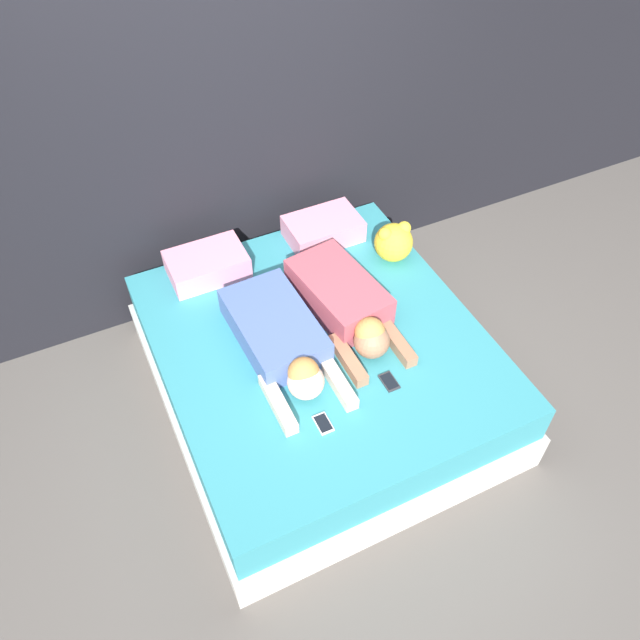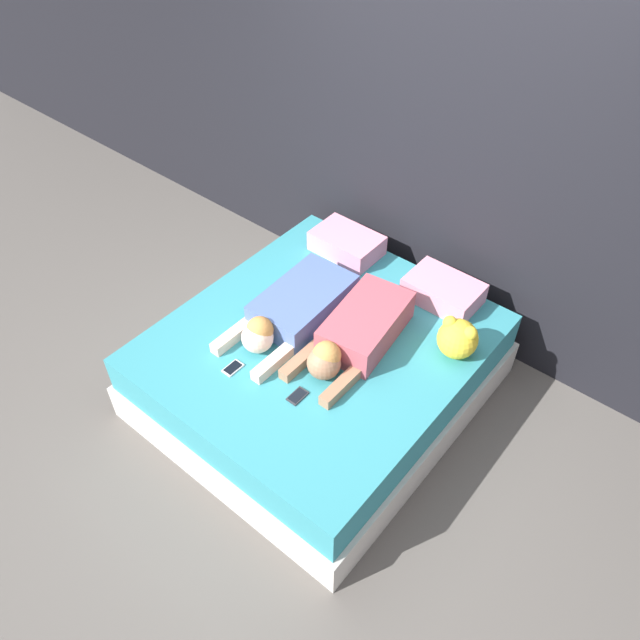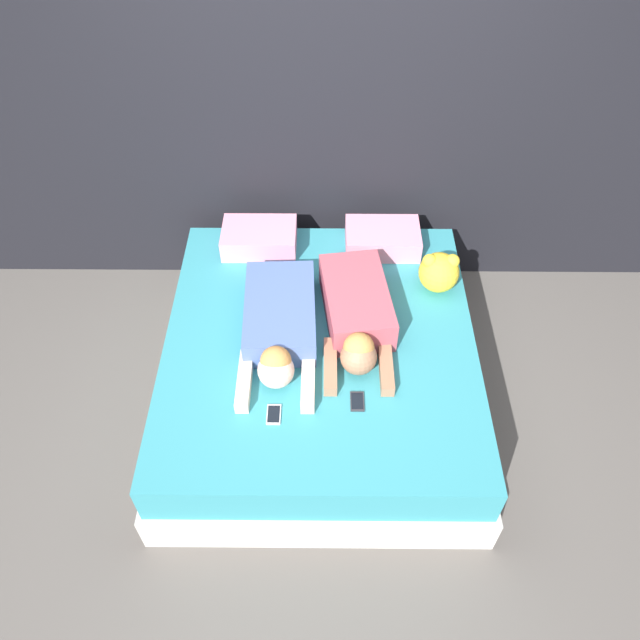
# 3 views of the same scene
# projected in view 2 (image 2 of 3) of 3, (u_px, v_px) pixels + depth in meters

# --- Properties ---
(ground_plane) EXTENTS (12.00, 12.00, 0.00)m
(ground_plane) POSITION_uv_depth(u_px,v_px,m) (320.00, 392.00, 4.20)
(ground_plane) COLOR #5B5651
(wall_back) EXTENTS (12.00, 0.06, 2.60)m
(wall_back) POSITION_uv_depth(u_px,v_px,m) (435.00, 152.00, 3.92)
(wall_back) COLOR black
(wall_back) RESTS_ON ground_plane
(bed) EXTENTS (1.81, 1.99, 0.53)m
(bed) POSITION_uv_depth(u_px,v_px,m) (320.00, 366.00, 4.02)
(bed) COLOR beige
(bed) RESTS_ON ground_plane
(pillow_head_left) EXTENTS (0.47, 0.32, 0.15)m
(pillow_head_left) POSITION_uv_depth(u_px,v_px,m) (347.00, 243.00, 4.39)
(pillow_head_left) COLOR pink
(pillow_head_left) RESTS_ON bed
(pillow_head_right) EXTENTS (0.47, 0.32, 0.15)m
(pillow_head_right) POSITION_uv_depth(u_px,v_px,m) (443.00, 291.00, 4.03)
(pillow_head_right) COLOR pink
(pillow_head_right) RESTS_ON bed
(person_left) EXTENTS (0.42, 0.97, 0.22)m
(person_left) POSITION_uv_depth(u_px,v_px,m) (293.00, 310.00, 3.88)
(person_left) COLOR #4C66A5
(person_left) RESTS_ON bed
(person_right) EXTENTS (0.43, 0.93, 0.23)m
(person_right) POSITION_uv_depth(u_px,v_px,m) (356.00, 334.00, 3.71)
(person_right) COLOR #B24C59
(person_right) RESTS_ON bed
(cell_phone_left) EXTENTS (0.07, 0.12, 0.01)m
(cell_phone_left) POSITION_uv_depth(u_px,v_px,m) (233.00, 368.00, 3.65)
(cell_phone_left) COLOR silver
(cell_phone_left) RESTS_ON bed
(cell_phone_right) EXTENTS (0.07, 0.12, 0.01)m
(cell_phone_right) POSITION_uv_depth(u_px,v_px,m) (297.00, 396.00, 3.50)
(cell_phone_right) COLOR #2D2D33
(cell_phone_right) RESTS_ON bed
(plush_toy) EXTENTS (0.24, 0.24, 0.25)m
(plush_toy) POSITION_uv_depth(u_px,v_px,m) (458.00, 338.00, 3.65)
(plush_toy) COLOR yellow
(plush_toy) RESTS_ON bed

